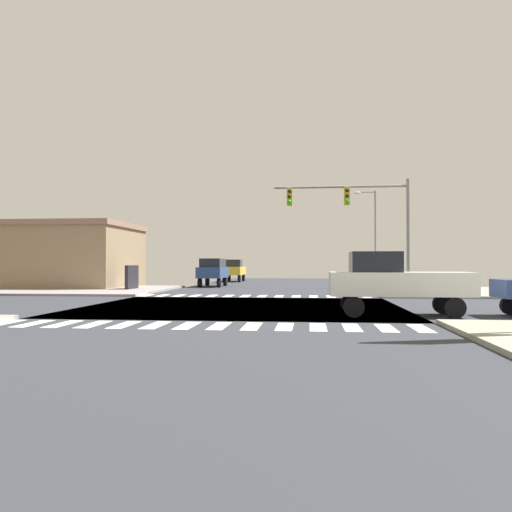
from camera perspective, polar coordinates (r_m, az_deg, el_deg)
name	(u,v)px	position (r m, az deg, el deg)	size (l,w,h in m)	color
ground	(242,307)	(23.14, -1.56, -5.65)	(90.00, 90.00, 0.05)	#2E3138
sidewalk_corner_ne	(463,292)	(36.32, 21.92, -3.70)	(12.00, 12.00, 0.14)	gray
sidewalk_corner_nw	(81,290)	(38.39, -18.78, -3.56)	(12.00, 12.00, 0.14)	gray
crosswalk_near	(203,326)	(16.01, -5.86, -7.68)	(13.50, 2.00, 0.01)	white
crosswalk_far	(254,296)	(30.39, -0.25, -4.45)	(13.50, 2.00, 0.01)	white
traffic_signal_mast	(355,210)	(30.07, 10.91, 5.07)	(7.72, 0.55, 6.72)	gray
street_lamp	(372,229)	(41.51, 12.74, 2.88)	(1.78, 0.32, 7.65)	gray
bank_building	(32,256)	(44.34, -23.57, 0.02)	(17.49, 9.01, 5.06)	#877154
suv_farside_1	(213,270)	(43.21, -4.78, -1.54)	(1.96, 4.60, 2.34)	black
pickup_crossing_1	(395,280)	(19.63, 15.10, -2.62)	(5.10, 2.00, 2.35)	black
pickup_queued_2	(234,270)	(55.06, -2.48, -1.51)	(2.00, 5.10, 2.35)	black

